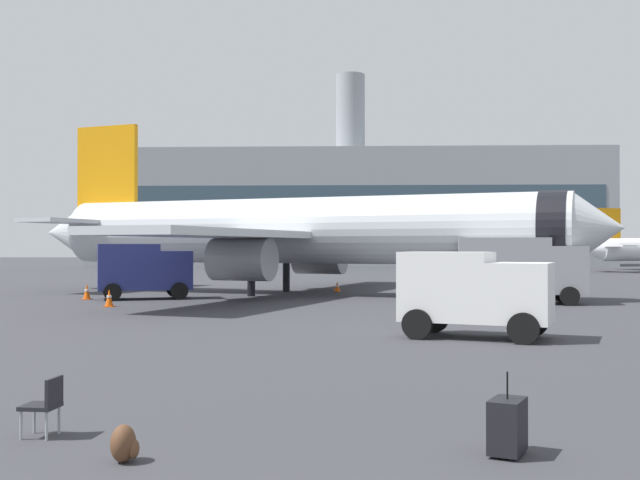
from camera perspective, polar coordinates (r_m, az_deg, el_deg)
name	(u,v)px	position (r m, az deg, el deg)	size (l,w,h in m)	color
airplane_at_gate	(297,231)	(44.66, -1.68, 0.65)	(34.77, 31.79, 10.50)	silver
service_truck	(143,269)	(41.82, -12.89, -2.07)	(5.25, 3.77, 2.90)	navy
fuel_truck	(519,267)	(38.85, 14.48, -1.94)	(6.26, 3.35, 3.20)	gray
cargo_van	(474,290)	(23.80, 11.26, -3.63)	(4.82, 3.57, 2.60)	white
safety_cone_near	(531,293)	(41.60, 15.31, -3.79)	(0.44, 0.44, 0.73)	#F2590C
safety_cone_mid	(87,292)	(42.31, -16.81, -3.66)	(0.44, 0.44, 0.84)	#F2590C
safety_cone_far	(109,298)	(36.85, -15.28, -4.14)	(0.44, 0.44, 0.82)	#F2590C
safety_cone_outer	(337,287)	(47.64, 1.28, -3.46)	(0.44, 0.44, 0.61)	#F2590C
rolling_suitcase	(507,426)	(10.74, 13.65, -13.16)	(0.63, 0.75, 1.10)	black
traveller_backpack	(124,444)	(10.47, -14.22, -14.38)	(0.36, 0.40, 0.48)	brown
gate_chair	(45,403)	(12.06, -19.59, -11.23)	(0.52, 0.52, 0.86)	black
terminal_building	(348,208)	(117.85, 2.07, 2.37)	(76.09, 16.65, 29.07)	gray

